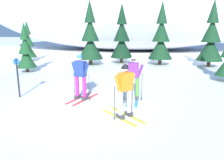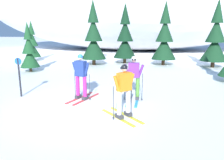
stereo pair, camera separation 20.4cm
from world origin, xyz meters
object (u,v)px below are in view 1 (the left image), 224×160
at_px(skier_orange_jacket, 125,90).
at_px(pine_tree_left, 26,52).
at_px(pine_tree_far_right, 211,39).
at_px(trail_marker_post, 18,76).
at_px(pine_tree_center_left, 90,38).
at_px(pine_tree_center, 122,39).
at_px(pine_tree_center_right, 161,39).
at_px(skier_navy_jacket, 80,76).
at_px(pine_tree_far_left, 28,44).
at_px(skier_purple_jacket, 133,77).

distance_m(skier_orange_jacket, pine_tree_left, 9.55).
xyz_separation_m(pine_tree_far_right, trail_marker_post, (-9.70, -8.97, -1.10)).
bearing_deg(pine_tree_center_left, pine_tree_center, 29.12).
bearing_deg(pine_tree_center_right, skier_orange_jacket, -98.83).
bearing_deg(pine_tree_far_right, skier_navy_jacket, -128.59).
height_order(pine_tree_left, pine_tree_center_right, pine_tree_center_right).
xyz_separation_m(skier_navy_jacket, pine_tree_center_left, (-1.74, 8.42, 1.08)).
xyz_separation_m(skier_navy_jacket, pine_tree_far_left, (-7.56, 9.61, 0.47)).
bearing_deg(pine_tree_far_left, pine_tree_center_left, -11.61).
relative_size(skier_orange_jacket, pine_tree_center_left, 0.35).
bearing_deg(pine_tree_center_left, pine_tree_far_right, 3.02).
xyz_separation_m(pine_tree_center_right, trail_marker_post, (-6.19, -9.39, -1.08)).
height_order(pine_tree_far_left, pine_tree_center, pine_tree_center).
distance_m(pine_tree_left, pine_tree_center_right, 9.74).
distance_m(pine_tree_left, pine_tree_center_left, 4.89).
relative_size(skier_purple_jacket, pine_tree_center, 0.37).
xyz_separation_m(skier_navy_jacket, pine_tree_far_right, (7.09, 8.88, 1.05)).
bearing_deg(pine_tree_center, pine_tree_left, -139.92).
bearing_deg(pine_tree_far_left, pine_tree_left, -62.31).
distance_m(skier_navy_jacket, skier_purple_jacket, 2.06).
relative_size(skier_navy_jacket, pine_tree_far_right, 0.38).
relative_size(skier_purple_jacket, pine_tree_center_right, 0.37).
height_order(pine_tree_center_left, pine_tree_center, pine_tree_center_left).
relative_size(skier_navy_jacket, pine_tree_center_left, 0.37).
height_order(skier_navy_jacket, skier_purple_jacket, skier_navy_jacket).
xyz_separation_m(pine_tree_center, trail_marker_post, (-3.13, -9.76, -1.06)).
distance_m(skier_navy_jacket, pine_tree_center_left, 8.66).
relative_size(skier_orange_jacket, pine_tree_far_left, 0.50).
height_order(skier_purple_jacket, pine_tree_left, pine_tree_left).
bearing_deg(pine_tree_left, pine_tree_center_right, 26.64).
xyz_separation_m(skier_purple_jacket, pine_tree_left, (-7.14, 4.62, 0.42)).
height_order(skier_orange_jacket, pine_tree_center_left, pine_tree_center_left).
height_order(skier_navy_jacket, skier_orange_jacket, skier_navy_jacket).
height_order(skier_navy_jacket, pine_tree_far_left, pine_tree_far_left).
distance_m(pine_tree_center_right, trail_marker_post, 11.30).
height_order(skier_orange_jacket, pine_tree_center_right, pine_tree_center_right).
bearing_deg(skier_navy_jacket, pine_tree_center, 86.93).
bearing_deg(pine_tree_center_left, skier_purple_jacket, -64.98).
height_order(pine_tree_center_right, pine_tree_far_right, pine_tree_far_right).
height_order(skier_navy_jacket, pine_tree_left, pine_tree_left).
relative_size(skier_navy_jacket, pine_tree_left, 0.57).
relative_size(skier_purple_jacket, pine_tree_far_right, 0.36).
distance_m(pine_tree_far_left, pine_tree_far_right, 14.68).
xyz_separation_m(skier_purple_jacket, trail_marker_post, (-4.65, -0.41, -0.00)).
bearing_deg(pine_tree_left, trail_marker_post, -63.65).
bearing_deg(skier_navy_jacket, skier_orange_jacket, -39.11).
distance_m(skier_navy_jacket, pine_tree_center_right, 10.02).
distance_m(pine_tree_center_left, pine_tree_far_right, 8.84).
relative_size(pine_tree_center_left, trail_marker_post, 3.00).
bearing_deg(skier_orange_jacket, trail_marker_post, 162.12).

